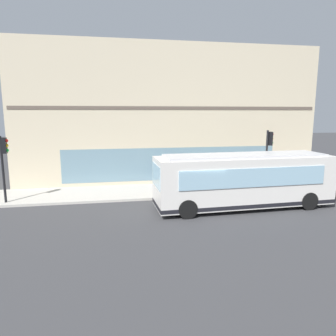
{
  "coord_description": "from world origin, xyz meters",
  "views": [
    {
      "loc": [
        -15.91,
        4.44,
        5.34
      ],
      "look_at": [
        1.97,
        1.18,
        2.11
      ],
      "focal_mm": 33.38,
      "sensor_mm": 36.0,
      "label": 1
    }
  ],
  "objects_px": {
    "city_bus_nearside": "(244,181)",
    "traffic_light_near_corner": "(268,149)",
    "pedestrian_by_light_pole": "(282,167)",
    "traffic_light_down_block": "(4,157)",
    "newspaper_vending_box": "(165,180)",
    "fire_hydrant": "(217,180)",
    "pedestrian_near_hydrant": "(178,179)",
    "pedestrian_near_building_entrance": "(248,174)"
  },
  "relations": [
    {
      "from": "traffic_light_down_block",
      "to": "pedestrian_near_hydrant",
      "type": "distance_m",
      "value": 10.51
    },
    {
      "from": "pedestrian_near_hydrant",
      "to": "newspaper_vending_box",
      "type": "relative_size",
      "value": 1.74
    },
    {
      "from": "traffic_light_near_corner",
      "to": "newspaper_vending_box",
      "type": "height_order",
      "value": "traffic_light_near_corner"
    },
    {
      "from": "city_bus_nearside",
      "to": "traffic_light_down_block",
      "type": "distance_m",
      "value": 13.75
    },
    {
      "from": "city_bus_nearside",
      "to": "traffic_light_down_block",
      "type": "bearing_deg",
      "value": 77.35
    },
    {
      "from": "traffic_light_near_corner",
      "to": "newspaper_vending_box",
      "type": "distance_m",
      "value": 7.39
    },
    {
      "from": "city_bus_nearside",
      "to": "fire_hydrant",
      "type": "relative_size",
      "value": 13.67
    },
    {
      "from": "fire_hydrant",
      "to": "pedestrian_near_hydrant",
      "type": "bearing_deg",
      "value": 114.13
    },
    {
      "from": "traffic_light_near_corner",
      "to": "newspaper_vending_box",
      "type": "relative_size",
      "value": 4.51
    },
    {
      "from": "fire_hydrant",
      "to": "pedestrian_near_hydrant",
      "type": "distance_m",
      "value": 3.58
    },
    {
      "from": "city_bus_nearside",
      "to": "traffic_light_near_corner",
      "type": "distance_m",
      "value": 4.4
    },
    {
      "from": "traffic_light_down_block",
      "to": "fire_hydrant",
      "type": "bearing_deg",
      "value": -81.3
    },
    {
      "from": "traffic_light_near_corner",
      "to": "traffic_light_down_block",
      "type": "distance_m",
      "value": 16.33
    },
    {
      "from": "fire_hydrant",
      "to": "pedestrian_near_building_entrance",
      "type": "bearing_deg",
      "value": -117.67
    },
    {
      "from": "traffic_light_down_block",
      "to": "traffic_light_near_corner",
      "type": "bearing_deg",
      "value": -90.3
    },
    {
      "from": "city_bus_nearside",
      "to": "traffic_light_down_block",
      "type": "height_order",
      "value": "traffic_light_down_block"
    },
    {
      "from": "traffic_light_down_block",
      "to": "pedestrian_near_building_entrance",
      "type": "distance_m",
      "value": 15.63
    },
    {
      "from": "fire_hydrant",
      "to": "pedestrian_near_building_entrance",
      "type": "height_order",
      "value": "pedestrian_near_building_entrance"
    },
    {
      "from": "city_bus_nearside",
      "to": "pedestrian_near_building_entrance",
      "type": "distance_m",
      "value": 4.62
    },
    {
      "from": "city_bus_nearside",
      "to": "pedestrian_near_building_entrance",
      "type": "relative_size",
      "value": 6.35
    },
    {
      "from": "pedestrian_near_hydrant",
      "to": "city_bus_nearside",
      "type": "bearing_deg",
      "value": -140.24
    },
    {
      "from": "pedestrian_near_building_entrance",
      "to": "newspaper_vending_box",
      "type": "bearing_deg",
      "value": 76.15
    },
    {
      "from": "city_bus_nearside",
      "to": "newspaper_vending_box",
      "type": "bearing_deg",
      "value": 32.93
    },
    {
      "from": "pedestrian_by_light_pole",
      "to": "traffic_light_near_corner",
      "type": "bearing_deg",
      "value": 135.27
    },
    {
      "from": "traffic_light_near_corner",
      "to": "newspaper_vending_box",
      "type": "xyz_separation_m",
      "value": [
        2.55,
        6.52,
        -2.37
      ]
    },
    {
      "from": "city_bus_nearside",
      "to": "pedestrian_near_hydrant",
      "type": "distance_m",
      "value": 4.75
    },
    {
      "from": "city_bus_nearside",
      "to": "pedestrian_near_building_entrance",
      "type": "xyz_separation_m",
      "value": [
        4.06,
        -2.13,
        -0.49
      ]
    },
    {
      "from": "pedestrian_near_hydrant",
      "to": "pedestrian_near_building_entrance",
      "type": "bearing_deg",
      "value": -85.16
    },
    {
      "from": "traffic_light_near_corner",
      "to": "pedestrian_near_hydrant",
      "type": "relative_size",
      "value": 2.59
    },
    {
      "from": "newspaper_vending_box",
      "to": "fire_hydrant",
      "type": "bearing_deg",
      "value": -95.93
    },
    {
      "from": "traffic_light_near_corner",
      "to": "city_bus_nearside",
      "type": "bearing_deg",
      "value": 134.36
    },
    {
      "from": "pedestrian_by_light_pole",
      "to": "newspaper_vending_box",
      "type": "xyz_separation_m",
      "value": [
        -0.07,
        9.11,
        -0.6
      ]
    },
    {
      "from": "pedestrian_by_light_pole",
      "to": "pedestrian_near_hydrant",
      "type": "relative_size",
      "value": 1.16
    },
    {
      "from": "fire_hydrant",
      "to": "pedestrian_by_light_pole",
      "type": "bearing_deg",
      "value": -85.07
    },
    {
      "from": "pedestrian_near_building_entrance",
      "to": "newspaper_vending_box",
      "type": "distance_m",
      "value": 5.86
    },
    {
      "from": "pedestrian_by_light_pole",
      "to": "newspaper_vending_box",
      "type": "height_order",
      "value": "pedestrian_by_light_pole"
    },
    {
      "from": "traffic_light_near_corner",
      "to": "fire_hydrant",
      "type": "height_order",
      "value": "traffic_light_near_corner"
    },
    {
      "from": "pedestrian_by_light_pole",
      "to": "pedestrian_near_building_entrance",
      "type": "distance_m",
      "value": 3.75
    },
    {
      "from": "traffic_light_near_corner",
      "to": "pedestrian_by_light_pole",
      "type": "relative_size",
      "value": 2.24
    },
    {
      "from": "city_bus_nearside",
      "to": "traffic_light_near_corner",
      "type": "xyz_separation_m",
      "value": [
        2.91,
        -2.98,
        1.42
      ]
    },
    {
      "from": "traffic_light_down_block",
      "to": "newspaper_vending_box",
      "type": "bearing_deg",
      "value": -75.9
    },
    {
      "from": "city_bus_nearside",
      "to": "traffic_light_near_corner",
      "type": "height_order",
      "value": "traffic_light_near_corner"
    }
  ]
}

